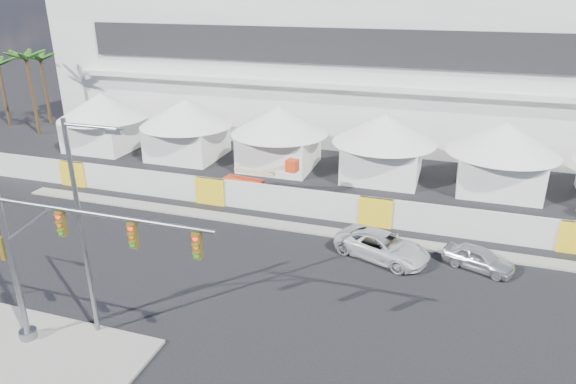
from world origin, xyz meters
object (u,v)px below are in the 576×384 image
(traffic_mast, at_px, (49,261))
(pickup_curb, at_px, (382,246))
(boom_lift, at_px, (250,182))
(sedan_silver, at_px, (479,258))
(streetlight_median, at_px, (85,218))

(traffic_mast, bearing_deg, pickup_curb, 46.43)
(traffic_mast, bearing_deg, boom_lift, 87.98)
(traffic_mast, height_order, boom_lift, traffic_mast)
(sedan_silver, relative_size, streetlight_median, 0.39)
(pickup_curb, height_order, traffic_mast, traffic_mast)
(streetlight_median, xyz_separation_m, boom_lift, (-0.12, 18.27, -5.00))
(sedan_silver, xyz_separation_m, boom_lift, (-16.58, 6.75, 0.19))
(sedan_silver, distance_m, traffic_mast, 21.94)
(pickup_curb, height_order, streetlight_median, streetlight_median)
(pickup_curb, height_order, boom_lift, boom_lift)
(traffic_mast, relative_size, boom_lift, 1.58)
(sedan_silver, height_order, boom_lift, boom_lift)
(sedan_silver, relative_size, boom_lift, 0.61)
(sedan_silver, xyz_separation_m, streetlight_median, (-16.46, -11.52, 5.19))
(boom_lift, bearing_deg, sedan_silver, -15.17)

